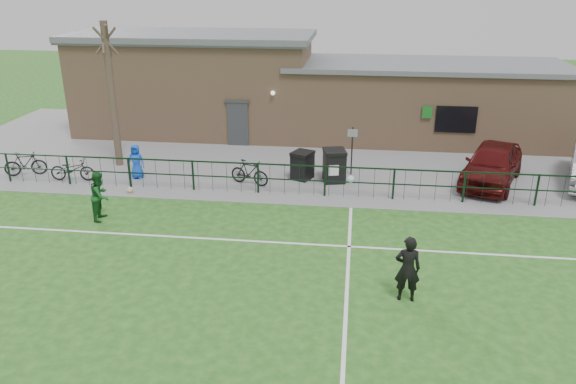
# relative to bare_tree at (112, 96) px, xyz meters

# --- Properties ---
(ground) EXTENTS (90.00, 90.00, 0.00)m
(ground) POSITION_rel_bare_tree_xyz_m (8.00, -10.50, -3.00)
(ground) COLOR #205118
(ground) RESTS_ON ground
(paving_strip) EXTENTS (34.00, 13.00, 0.02)m
(paving_strip) POSITION_rel_bare_tree_xyz_m (8.00, 3.00, -2.99)
(paving_strip) COLOR slate
(paving_strip) RESTS_ON ground
(pitch_line_touch) EXTENTS (28.00, 0.10, 0.01)m
(pitch_line_touch) POSITION_rel_bare_tree_xyz_m (8.00, -2.70, -3.00)
(pitch_line_touch) COLOR white
(pitch_line_touch) RESTS_ON ground
(pitch_line_mid) EXTENTS (28.00, 0.10, 0.01)m
(pitch_line_mid) POSITION_rel_bare_tree_xyz_m (8.00, -6.50, -3.00)
(pitch_line_mid) COLOR white
(pitch_line_mid) RESTS_ON ground
(pitch_line_perp) EXTENTS (0.10, 16.00, 0.01)m
(pitch_line_perp) POSITION_rel_bare_tree_xyz_m (10.00, -10.50, -3.00)
(pitch_line_perp) COLOR white
(pitch_line_perp) RESTS_ON ground
(perimeter_fence) EXTENTS (28.00, 0.10, 1.20)m
(perimeter_fence) POSITION_rel_bare_tree_xyz_m (8.00, -2.50, -2.40)
(perimeter_fence) COLOR black
(perimeter_fence) RESTS_ON ground
(bare_tree) EXTENTS (0.30, 0.30, 6.00)m
(bare_tree) POSITION_rel_bare_tree_xyz_m (0.00, 0.00, 0.00)
(bare_tree) COLOR #45352A
(bare_tree) RESTS_ON ground
(wheelie_bin_left) EXTENTS (0.95, 1.00, 1.05)m
(wheelie_bin_left) POSITION_rel_bare_tree_xyz_m (7.99, -0.76, -2.46)
(wheelie_bin_left) COLOR black
(wheelie_bin_left) RESTS_ON paving_strip
(wheelie_bin_right) EXTENTS (0.98, 1.06, 1.20)m
(wheelie_bin_right) POSITION_rel_bare_tree_xyz_m (9.27, -0.86, -2.38)
(wheelie_bin_right) COLOR black
(wheelie_bin_right) RESTS_ON paving_strip
(sign_post) EXTENTS (0.07, 0.07, 2.00)m
(sign_post) POSITION_rel_bare_tree_xyz_m (9.93, -0.01, -1.98)
(sign_post) COLOR black
(sign_post) RESTS_ON paving_strip
(car_maroon) EXTENTS (3.44, 4.97, 1.57)m
(car_maroon) POSITION_rel_bare_tree_xyz_m (15.39, -0.32, -2.19)
(car_maroon) COLOR #490D0D
(car_maroon) RESTS_ON paving_strip
(bicycle_b) EXTENTS (1.71, 0.99, 0.99)m
(bicycle_b) POSITION_rel_bare_tree_xyz_m (-3.23, -1.76, -2.48)
(bicycle_b) COLOR black
(bicycle_b) RESTS_ON paving_strip
(bicycle_c) EXTENTS (1.82, 0.76, 0.93)m
(bicycle_c) POSITION_rel_bare_tree_xyz_m (-1.05, -2.08, -2.51)
(bicycle_c) COLOR black
(bicycle_c) RESTS_ON paving_strip
(bicycle_d) EXTENTS (1.71, 0.98, 0.99)m
(bicycle_d) POSITION_rel_bare_tree_xyz_m (6.01, -1.67, -2.49)
(bicycle_d) COLOR black
(bicycle_d) RESTS_ON paving_strip
(spectator_child) EXTENTS (0.71, 0.49, 1.39)m
(spectator_child) POSITION_rel_bare_tree_xyz_m (1.38, -1.49, -2.28)
(spectator_child) COLOR blue
(spectator_child) RESTS_ON paving_strip
(goalkeeper_kick) EXTENTS (1.96, 3.92, 2.00)m
(goalkeeper_kick) POSITION_rel_bare_tree_xyz_m (11.45, -9.20, -2.09)
(goalkeeper_kick) COLOR black
(goalkeeper_kick) RESTS_ON ground
(outfield_player) EXTENTS (0.66, 0.84, 1.67)m
(outfield_player) POSITION_rel_bare_tree_xyz_m (1.67, -5.44, -2.16)
(outfield_player) COLOR #164F1E
(outfield_player) RESTS_ON ground
(ball_ground) EXTENTS (0.24, 0.24, 0.24)m
(ball_ground) POSITION_rel_bare_tree_xyz_m (1.69, -3.08, -2.88)
(ball_ground) COLOR silver
(ball_ground) RESTS_ON ground
(clubhouse) EXTENTS (24.25, 5.40, 4.96)m
(clubhouse) POSITION_rel_bare_tree_xyz_m (7.12, 6.00, -0.78)
(clubhouse) COLOR tan
(clubhouse) RESTS_ON ground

